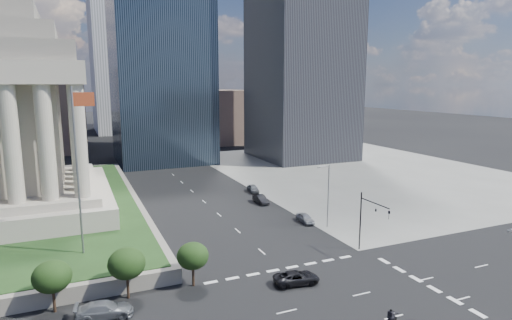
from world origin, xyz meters
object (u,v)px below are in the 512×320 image
motorcycle_lead (390,318)px  suv_grey (104,310)px  parked_sedan_mid (261,199)px  flagpole (78,162)px  pickup_truck (297,278)px  parked_sedan_near (305,218)px  parked_sedan_far (253,189)px  traffic_signal_ne (369,216)px  street_lamp_north (327,192)px

motorcycle_lead → suv_grey: bearing=133.7°
suv_grey → parked_sedan_mid: bearing=-36.5°
flagpole → pickup_truck: size_ratio=3.84×
parked_sedan_near → parked_sedan_far: parked_sedan_far is taller
flagpole → parked_sedan_near: flagpole is taller
traffic_signal_ne → suv_grey: bearing=-175.3°
flagpole → street_lamp_north: flagpole is taller
street_lamp_north → parked_sedan_far: bearing=94.2°
street_lamp_north → parked_sedan_near: (-1.83, 3.46, -4.93)m
parked_sedan_far → pickup_truck: bearing=-98.2°
traffic_signal_ne → suv_grey: (-33.07, -2.70, -4.47)m
motorcycle_lead → traffic_signal_ne: bearing=39.3°
parked_sedan_mid → pickup_truck: bearing=-107.0°
pickup_truck → motorcycle_lead: size_ratio=2.23×
traffic_signal_ne → suv_grey: traffic_signal_ne is taller
flagpole → suv_grey: 17.96m
traffic_signal_ne → motorcycle_lead: (-9.00, -14.86, -4.38)m
suv_grey → parked_sedan_near: suv_grey is taller
street_lamp_north → pickup_truck: street_lamp_north is taller
parked_sedan_near → parked_sedan_mid: size_ratio=0.93×
flagpole → motorcycle_lead: flagpole is taller
flagpole → motorcycle_lead: 37.75m
traffic_signal_ne → street_lamp_north: (0.83, 11.30, 0.41)m
suv_grey → parked_sedan_near: (32.07, 17.46, -0.05)m
flagpole → traffic_signal_ne: 36.69m
parked_sedan_near → parked_sedan_mid: 13.43m
parked_sedan_far → suv_grey: bearing=-121.3°
street_lamp_north → parked_sedan_near: size_ratio=2.34×
flagpole → parked_sedan_mid: bearing=29.5°
pickup_truck → parked_sedan_far: bearing=-8.9°
pickup_truck → parked_sedan_mid: 33.35m
parked_sedan_mid → parked_sedan_far: parked_sedan_far is taller
street_lamp_north → suv_grey: size_ratio=1.86×
pickup_truck → parked_sedan_mid: bearing=-9.6°
parked_sedan_mid → flagpole: bearing=-150.5°
parked_sedan_far → flagpole: bearing=-133.9°
pickup_truck → suv_grey: (-20.33, 1.14, 0.06)m
traffic_signal_ne → parked_sedan_near: (-1.00, 14.76, -4.52)m
traffic_signal_ne → parked_sedan_mid: 28.56m
traffic_signal_ne → motorcycle_lead: bearing=-121.2°
traffic_signal_ne → parked_sedan_mid: traffic_signal_ne is taller
parked_sedan_mid → motorcycle_lead: size_ratio=1.98×
street_lamp_north → parked_sedan_near: bearing=117.9°
parked_sedan_near → parked_sedan_far: (0.00, 21.66, 0.04)m
motorcycle_lead → flagpole: bearing=115.7°
suv_grey → motorcycle_lead: (24.07, -12.17, 0.09)m
pickup_truck → parked_sedan_far: parked_sedan_far is taller
pickup_truck → parked_sedan_far: (11.74, 40.26, 0.04)m
suv_grey → parked_sedan_far: (32.07, 39.12, -0.02)m
street_lamp_north → pickup_truck: 20.93m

